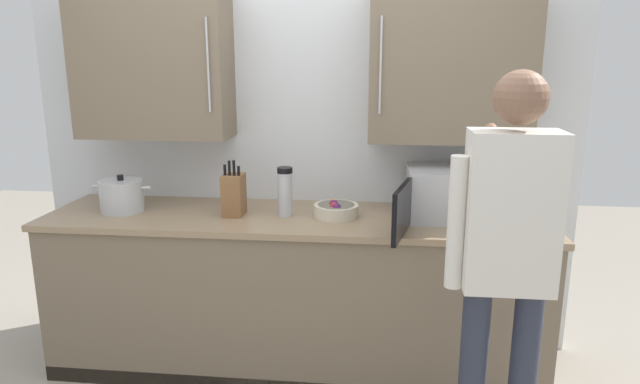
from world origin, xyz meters
TOP-DOWN VIEW (x-y plane):
  - back_wall_tiled at (0.00, 1.02)m, footprint 3.28×0.44m
  - counter_unit at (0.00, 0.70)m, footprint 2.80×0.70m
  - microwave_oven at (0.87, 0.74)m, footprint 0.64×0.78m
  - fruit_bowl at (0.23, 0.69)m, footprint 0.25×0.25m
  - stock_pot at (-0.99, 0.68)m, footprint 0.34×0.25m
  - knife_block at (-0.34, 0.67)m, footprint 0.11×0.15m
  - thermos_flask at (-0.05, 0.68)m, footprint 0.09×0.09m
  - person_figure at (0.96, -0.17)m, footprint 0.44×0.63m

SIDE VIEW (x-z plane):
  - counter_unit at x=0.00m, z-range 0.00..0.92m
  - fruit_bowl at x=0.23m, z-range 0.92..1.01m
  - stock_pot at x=-0.99m, z-range 0.91..1.12m
  - knife_block at x=-0.34m, z-range 0.89..1.20m
  - person_figure at x=0.96m, z-range 0.18..1.92m
  - microwave_oven at x=0.87m, z-range 0.92..1.20m
  - thermos_flask at x=-0.05m, z-range 0.93..1.20m
  - back_wall_tiled at x=0.00m, z-range 0.13..2.86m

